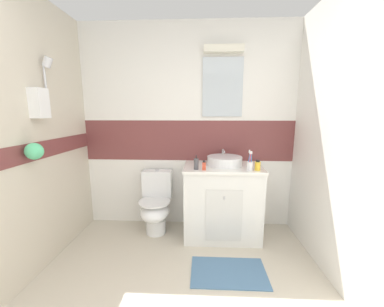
{
  "coord_description": "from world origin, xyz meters",
  "views": [
    {
      "loc": [
        0.18,
        -0.4,
        1.45
      ],
      "look_at": [
        0.07,
        2.02,
        1.01
      ],
      "focal_mm": 21.1,
      "sensor_mm": 36.0,
      "label": 1
    }
  ],
  "objects_px": {
    "sink_basin": "(225,160)",
    "toilet": "(156,204)",
    "soap_dispenser": "(196,164)",
    "perfume_flask_small": "(204,166)",
    "toothbrush_cup": "(250,165)",
    "lotion_bottle_short": "(258,166)"
  },
  "relations": [
    {
      "from": "lotion_bottle_short",
      "to": "toilet",
      "type": "bearing_deg",
      "value": 168.65
    },
    {
      "from": "toilet",
      "to": "toothbrush_cup",
      "type": "distance_m",
      "value": 1.22
    },
    {
      "from": "sink_basin",
      "to": "toilet",
      "type": "relative_size",
      "value": 0.59
    },
    {
      "from": "toothbrush_cup",
      "to": "soap_dispenser",
      "type": "bearing_deg",
      "value": 178.33
    },
    {
      "from": "sink_basin",
      "to": "toilet",
      "type": "bearing_deg",
      "value": 179.79
    },
    {
      "from": "sink_basin",
      "to": "lotion_bottle_short",
      "type": "xyz_separation_m",
      "value": [
        0.32,
        -0.23,
        -0.0
      ]
    },
    {
      "from": "perfume_flask_small",
      "to": "lotion_bottle_short",
      "type": "bearing_deg",
      "value": 1.83
    },
    {
      "from": "soap_dispenser",
      "to": "lotion_bottle_short",
      "type": "bearing_deg",
      "value": -1.04
    },
    {
      "from": "soap_dispenser",
      "to": "perfume_flask_small",
      "type": "xyz_separation_m",
      "value": [
        0.08,
        -0.03,
        -0.01
      ]
    },
    {
      "from": "toilet",
      "to": "lotion_bottle_short",
      "type": "distance_m",
      "value": 1.28
    },
    {
      "from": "sink_basin",
      "to": "perfume_flask_small",
      "type": "relative_size",
      "value": 4.26
    },
    {
      "from": "perfume_flask_small",
      "to": "toothbrush_cup",
      "type": "bearing_deg",
      "value": 1.58
    },
    {
      "from": "soap_dispenser",
      "to": "lotion_bottle_short",
      "type": "xyz_separation_m",
      "value": [
        0.64,
        -0.01,
        -0.01
      ]
    },
    {
      "from": "toilet",
      "to": "soap_dispenser",
      "type": "bearing_deg",
      "value": -23.68
    },
    {
      "from": "sink_basin",
      "to": "toilet",
      "type": "distance_m",
      "value": 0.98
    },
    {
      "from": "sink_basin",
      "to": "toothbrush_cup",
      "type": "relative_size",
      "value": 2.04
    },
    {
      "from": "toothbrush_cup",
      "to": "soap_dispenser",
      "type": "relative_size",
      "value": 1.38
    },
    {
      "from": "toothbrush_cup",
      "to": "soap_dispenser",
      "type": "xyz_separation_m",
      "value": [
        -0.56,
        0.02,
        -0.0
      ]
    },
    {
      "from": "toothbrush_cup",
      "to": "sink_basin",
      "type": "bearing_deg",
      "value": 136.41
    },
    {
      "from": "toilet",
      "to": "toothbrush_cup",
      "type": "xyz_separation_m",
      "value": [
        1.06,
        -0.23,
        0.56
      ]
    },
    {
      "from": "sink_basin",
      "to": "soap_dispenser",
      "type": "distance_m",
      "value": 0.39
    },
    {
      "from": "soap_dispenser",
      "to": "lotion_bottle_short",
      "type": "distance_m",
      "value": 0.64
    }
  ]
}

